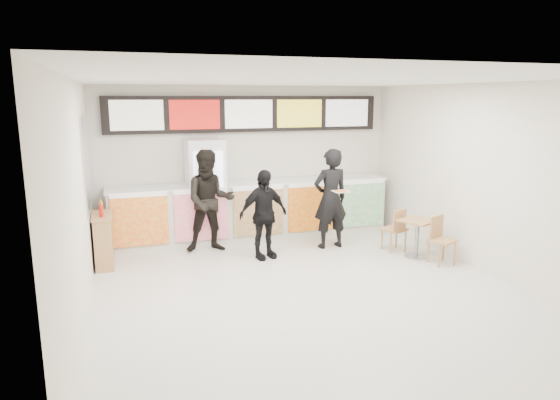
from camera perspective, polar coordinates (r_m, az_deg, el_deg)
name	(u,v)px	position (r m, az deg, el deg)	size (l,w,h in m)	color
floor	(312,294)	(7.29, 3.64, -10.72)	(7.00, 7.00, 0.00)	beige
ceiling	(315,80)	(6.75, 3.98, 13.56)	(7.00, 7.00, 0.00)	white
wall_back	(248,161)	(10.15, -3.72, 4.44)	(6.00, 6.00, 0.00)	silver
wall_left	(79,207)	(6.38, -22.00, -0.72)	(7.00, 7.00, 0.00)	silver
wall_right	(491,180)	(8.46, 22.98, 2.07)	(7.00, 7.00, 0.00)	silver
service_counter	(254,210)	(9.92, -3.04, -1.16)	(5.56, 0.77, 1.14)	silver
menu_board	(248,114)	(9.99, -3.66, 9.79)	(5.50, 0.14, 0.70)	black
drinks_fridge	(206,192)	(9.65, -8.45, 0.96)	(0.70, 0.67, 2.00)	white
mirror_panel	(87,161)	(8.76, -21.18, 4.17)	(0.01, 2.00, 1.50)	#B2B7BF
customer_main	(330,199)	(9.27, 5.78, 0.14)	(0.68, 0.45, 1.86)	black
customer_left	(210,201)	(9.10, -8.02, -0.13)	(0.91, 0.71, 1.86)	black
customer_mid	(263,214)	(8.64, -1.91, -1.66)	(0.92, 0.38, 1.57)	black
pizza_slice	(341,191)	(8.83, 7.00, 1.03)	(0.36, 0.36, 0.02)	beige
cafe_table	(417,231)	(9.08, 15.42, -3.47)	(0.86, 1.42, 0.80)	tan
condiment_ledge	(104,240)	(8.82, -19.52, -4.29)	(0.32, 0.79, 1.06)	tan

